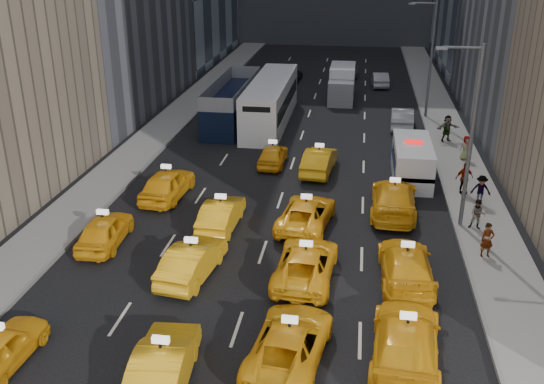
{
  "coord_description": "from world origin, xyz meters",
  "views": [
    {
      "loc": [
        3.99,
        -16.2,
        13.29
      ],
      "look_at": [
        0.08,
        10.38,
        2.0
      ],
      "focal_mm": 40.0,
      "sensor_mm": 36.0,
      "label": 1
    }
  ],
  "objects_px": {
    "nypd_van": "(412,162)",
    "city_bus": "(271,102)",
    "box_truck": "(342,84)",
    "double_decker": "(232,102)",
    "pedestrian_0": "(487,240)"
  },
  "relations": [
    {
      "from": "pedestrian_0",
      "to": "double_decker",
      "type": "bearing_deg",
      "value": 118.23
    },
    {
      "from": "nypd_van",
      "to": "pedestrian_0",
      "type": "relative_size",
      "value": 3.52
    },
    {
      "from": "pedestrian_0",
      "to": "box_truck",
      "type": "bearing_deg",
      "value": 94.89
    },
    {
      "from": "nypd_van",
      "to": "box_truck",
      "type": "bearing_deg",
      "value": 101.53
    },
    {
      "from": "city_bus",
      "to": "box_truck",
      "type": "distance_m",
      "value": 9.66
    },
    {
      "from": "city_bus",
      "to": "box_truck",
      "type": "height_order",
      "value": "city_bus"
    },
    {
      "from": "nypd_van",
      "to": "double_decker",
      "type": "relative_size",
      "value": 0.5
    },
    {
      "from": "double_decker",
      "to": "box_truck",
      "type": "xyz_separation_m",
      "value": [
        8.1,
        8.5,
        -0.2
      ]
    },
    {
      "from": "double_decker",
      "to": "nypd_van",
      "type": "bearing_deg",
      "value": -31.23
    },
    {
      "from": "double_decker",
      "to": "city_bus",
      "type": "distance_m",
      "value": 2.96
    },
    {
      "from": "double_decker",
      "to": "pedestrian_0",
      "type": "height_order",
      "value": "double_decker"
    },
    {
      "from": "nypd_van",
      "to": "city_bus",
      "type": "xyz_separation_m",
      "value": [
        -10.05,
        10.64,
        0.58
      ]
    },
    {
      "from": "nypd_van",
      "to": "pedestrian_0",
      "type": "bearing_deg",
      "value": -77.42
    },
    {
      "from": "nypd_van",
      "to": "double_decker",
      "type": "bearing_deg",
      "value": 138.51
    },
    {
      "from": "city_bus",
      "to": "pedestrian_0",
      "type": "height_order",
      "value": "city_bus"
    }
  ]
}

